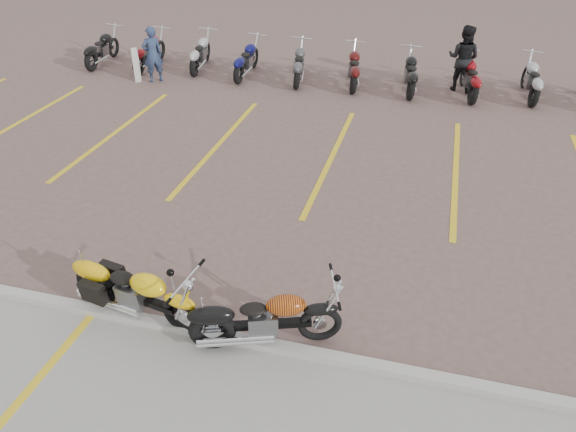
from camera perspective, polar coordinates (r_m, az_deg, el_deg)
name	(u,v)px	position (r m, az deg, el deg)	size (l,w,h in m)	color
ground	(283,260)	(9.33, -0.49, -4.45)	(100.00, 100.00, 0.00)	#735952
curb	(243,340)	(7.84, -4.56, -12.47)	(60.00, 0.18, 0.12)	#ADAAA3
parking_stripes	(332,157)	(12.68, 4.45, 5.97)	(38.00, 5.50, 0.01)	gold
yellow_cruiser	(135,292)	(8.26, -15.26, -7.44)	(2.17, 0.54, 0.90)	black
flame_cruiser	(262,321)	(7.57, -2.65, -10.57)	(1.97, 0.83, 0.85)	black
person_a	(153,54)	(17.75, -13.59, 15.66)	(0.59, 0.39, 1.63)	navy
person_b	(463,58)	(17.25, 17.38, 15.04)	(0.90, 0.70, 1.85)	black
bollard	(136,65)	(17.95, -15.16, 14.58)	(0.15, 0.15, 1.00)	white
bg_bike_row	(325,64)	(17.36, 3.82, 15.18)	(15.71, 2.06, 1.10)	black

